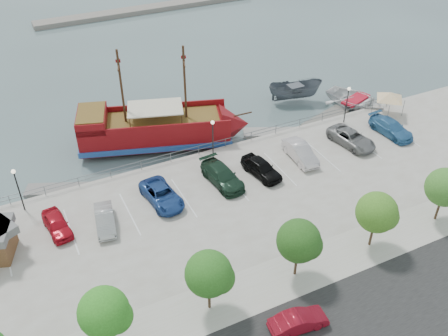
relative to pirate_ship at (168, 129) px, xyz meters
name	(u,v)px	position (x,y,z in m)	size (l,w,h in m)	color
ground	(243,203)	(2.55, -12.34, -1.91)	(160.00, 160.00, 0.00)	#465457
street	(356,330)	(2.55, -28.34, -0.90)	(100.00, 8.00, 0.04)	black
sidewalk	(306,269)	(2.55, -22.34, -0.90)	(100.00, 4.00, 0.05)	#A69E91
seawall_railing	(208,147)	(2.55, -4.54, -0.38)	(50.00, 0.06, 1.00)	slate
far_shore	(149,9)	(12.55, 42.66, -1.51)	(40.00, 3.00, 0.80)	gray
pirate_ship	(168,129)	(0.00, 0.00, 0.00)	(18.42, 10.02, 11.41)	maroon
patrol_boat	(295,93)	(17.27, 2.18, -0.65)	(2.44, 6.49, 2.51)	#50565F
speedboat	(355,102)	(23.06, -2.22, -1.14)	(5.29, 7.41, 1.53)	white
dock_west	(60,190)	(-12.13, -3.14, -1.73)	(6.23, 1.78, 0.36)	slate
dock_mid	(272,133)	(11.02, -3.14, -1.73)	(6.39, 1.83, 0.37)	gray
dock_east	(325,118)	(18.12, -3.14, -1.72)	(6.74, 1.93, 0.39)	#67635C
canopy_tent	(391,92)	(24.02, -6.49, 1.84)	(4.10, 4.10, 3.17)	slate
street_sedan	(298,321)	(-0.86, -26.45, -0.25)	(1.40, 4.03, 1.33)	maroon
lamp_post_left	(17,183)	(-15.45, -5.84, 2.03)	(0.36, 0.36, 4.28)	black
lamp_post_mid	(213,133)	(2.55, -5.84, 2.03)	(0.36, 0.36, 4.28)	black
lamp_post_right	(347,99)	(18.55, -5.84, 2.03)	(0.36, 0.36, 4.28)	black
tree_b	(107,313)	(-12.30, -22.42, 2.39)	(3.30, 3.20, 5.00)	#473321
tree_c	(211,275)	(-5.30, -22.42, 2.39)	(3.30, 3.20, 5.00)	#473321
tree_d	(301,242)	(1.70, -22.42, 2.39)	(3.30, 3.20, 5.00)	#473321
tree_e	(379,213)	(8.70, -22.42, 2.39)	(3.30, 3.20, 5.00)	#473321
tree_f	(447,188)	(15.70, -22.42, 2.39)	(3.30, 3.20, 5.00)	#473321
parked_car_a	(57,224)	(-13.36, -9.78, -0.21)	(1.67, 4.14, 1.41)	#B50F1D
parked_car_b	(105,220)	(-9.68, -10.97, -0.21)	(1.49, 4.28, 1.41)	#A6A6A6
parked_car_c	(162,195)	(-4.35, -9.99, -0.18)	(2.42, 5.25, 1.46)	navy
parked_car_d	(222,176)	(1.61, -9.85, -0.12)	(2.22, 5.45, 1.58)	#183222
parked_car_e	(261,168)	(5.46, -10.35, -0.12)	(1.87, 4.64, 1.58)	black
parked_car_f	(300,152)	(10.18, -9.77, -0.10)	(1.71, 4.90, 1.61)	beige
parked_car_g	(351,138)	(16.40, -9.80, -0.16)	(2.48, 5.38, 1.49)	slate
parked_car_h	(391,128)	(21.45, -10.00, -0.14)	(2.16, 5.31, 1.54)	teal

